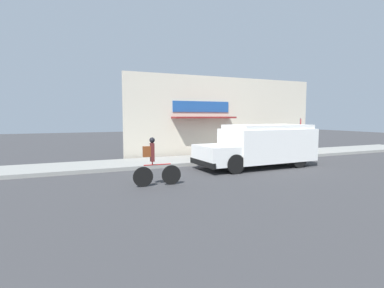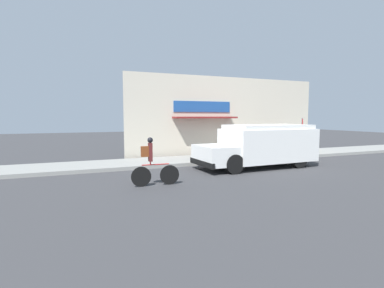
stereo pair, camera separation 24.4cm
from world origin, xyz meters
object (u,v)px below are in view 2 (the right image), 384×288
(school_bus, at_px, (261,145))
(cyclist, at_px, (152,163))
(trash_bin, at_px, (273,145))
(stop_sign_post, at_px, (302,130))

(school_bus, distance_m, cyclist, 6.08)
(school_bus, relative_size, trash_bin, 6.10)
(school_bus, bearing_deg, trash_bin, 43.46)
(cyclist, height_order, trash_bin, cyclist)
(school_bus, xyz_separation_m, stop_sign_post, (4.49, 2.15, 0.55))
(school_bus, xyz_separation_m, trash_bin, (3.41, 3.40, -0.41))
(school_bus, xyz_separation_m, cyclist, (-5.81, -1.78, -0.26))
(school_bus, height_order, cyclist, school_bus)
(cyclist, xyz_separation_m, stop_sign_post, (10.30, 3.93, 0.82))
(cyclist, relative_size, trash_bin, 1.79)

